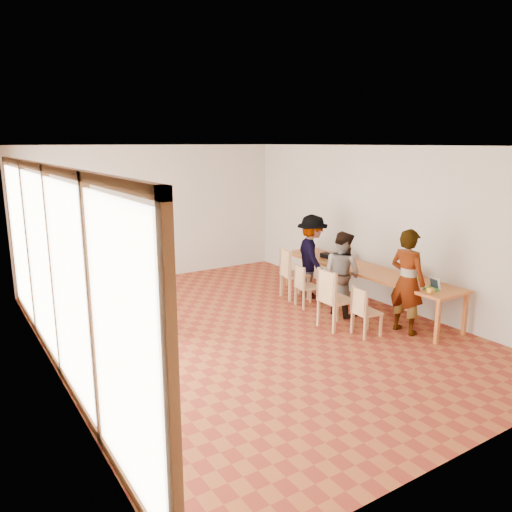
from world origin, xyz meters
The scene contains 25 objects.
ground centered at (0.00, 0.00, 0.00)m, with size 8.00×8.00×0.00m, color #9D4C26.
wall_back centered at (0.00, 4.00, 1.50)m, with size 6.00×0.10×3.00m, color beige.
wall_front centered at (0.00, -4.00, 1.50)m, with size 6.00×0.10×3.00m, color beige.
wall_right centered at (3.00, 0.00, 1.50)m, with size 0.10×8.00×3.00m, color beige.
window_wall centered at (-2.96, 0.00, 1.50)m, with size 0.10×8.00×3.00m, color white.
ceiling centered at (0.00, 0.00, 3.02)m, with size 6.00×8.00×0.04m, color white.
communal_table centered at (2.50, -0.09, 0.70)m, with size 0.80×4.00×0.75m.
side_table centered at (-1.69, 1.73, 0.67)m, with size 0.90×0.90×0.75m.
chair_near centered at (1.42, -1.17, 0.49)m, with size 0.41×0.41×0.43m.
chair_mid centered at (1.21, -0.65, 0.63)m, with size 0.49×0.49×0.54m.
chair_far centered at (1.53, 0.50, 0.49)m, with size 0.43×0.43×0.43m.
chair_empty centered at (1.63, 1.06, 0.62)m, with size 0.56×0.56×0.54m.
chair_spare centered at (-1.28, 0.48, 0.58)m, with size 0.61×0.61×0.50m.
person_near centered at (2.14, -1.42, 0.86)m, with size 0.63×0.41×1.72m, color gray.
person_mid centered at (1.87, -0.19, 0.76)m, with size 0.74×0.58×1.52m, color gray.
person_far centered at (2.06, 0.92, 0.83)m, with size 1.08×0.62×1.67m, color gray.
laptop_near centered at (2.43, -1.69, 0.80)m, with size 0.23×0.26×0.19m.
laptop_mid centered at (2.66, -1.06, 0.81)m, with size 0.25×0.28×0.22m.
laptop_far centered at (2.65, 0.59, 0.80)m, with size 0.21×0.24×0.19m.
yellow_mug centered at (2.22, -1.81, 0.79)m, with size 0.11×0.11×0.09m, color gold.
green_bottle centered at (2.63, 1.62, 0.89)m, with size 0.07×0.07×0.28m, color #15792E.
clear_glass centered at (2.76, 0.76, 0.80)m, with size 0.07×0.07×0.09m, color silver.
condiment_cup centered at (2.29, -1.79, 0.78)m, with size 0.08×0.08×0.06m, color white.
pink_phone centered at (2.51, -1.35, 0.76)m, with size 0.05×0.10×0.01m, color #E2465F.
black_pouch centered at (2.48, 0.94, 0.80)m, with size 0.16×0.26×0.09m, color black.
Camera 1 is at (-4.11, -6.61, 3.05)m, focal length 35.00 mm.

